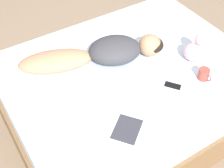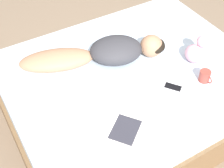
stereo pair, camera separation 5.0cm
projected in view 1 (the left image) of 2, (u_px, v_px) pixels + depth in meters
ground_plane at (129, 114)px, 3.03m from camera, size 12.00×12.00×0.00m
bed at (130, 93)px, 2.82m from camera, size 1.69×2.12×0.59m
person at (101, 53)px, 2.61m from camera, size 0.62×1.24×0.20m
open_magazine at (110, 124)px, 2.20m from camera, size 0.62×0.58×0.01m
coffee_mug at (204, 74)px, 2.49m from camera, size 0.13×0.09×0.10m
cell_phone at (173, 86)px, 2.46m from camera, size 0.17×0.16×0.01m
plush_toy at (195, 50)px, 2.63m from camera, size 0.18×0.20×0.24m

